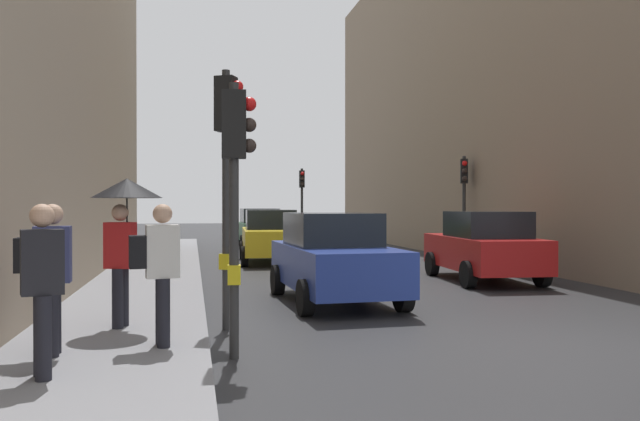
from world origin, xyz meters
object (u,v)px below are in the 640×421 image
(car_yellow_taxi, at_px, (271,236))
(traffic_light_near_right, at_px, (227,151))
(car_red_sedan, at_px, (484,246))
(car_green_estate, at_px, (260,228))
(traffic_light_near_left, at_px, (236,168))
(pedestrian_with_grey_backpack, at_px, (49,270))
(pedestrian_in_dark_coat, at_px, (42,283))
(car_blue_van, at_px, (334,258))
(pedestrian_with_umbrella, at_px, (125,210))
(traffic_light_far_median, at_px, (302,192))
(pedestrian_with_black_backpack, at_px, (159,266))
(traffic_light_mid_street, at_px, (464,189))

(car_yellow_taxi, bearing_deg, traffic_light_near_right, -100.22)
(car_red_sedan, xyz_separation_m, car_green_estate, (-4.21, 13.79, 0.00))
(traffic_light_near_left, relative_size, pedestrian_with_grey_backpack, 1.94)
(car_red_sedan, distance_m, car_yellow_taxi, 7.82)
(car_red_sedan, height_order, pedestrian_in_dark_coat, pedestrian_in_dark_coat)
(traffic_light_near_left, distance_m, pedestrian_in_dark_coat, 2.62)
(car_blue_van, relative_size, pedestrian_with_umbrella, 2.00)
(traffic_light_far_median, xyz_separation_m, pedestrian_in_dark_coat, (-6.80, -24.01, -1.44))
(pedestrian_with_black_backpack, bearing_deg, car_red_sedan, 41.39)
(traffic_light_mid_street, height_order, car_blue_van, traffic_light_mid_street)
(traffic_light_far_median, height_order, car_red_sedan, traffic_light_far_median)
(pedestrian_with_grey_backpack, bearing_deg, car_green_estate, 77.39)
(pedestrian_with_grey_backpack, bearing_deg, traffic_light_near_left, 2.03)
(pedestrian_with_umbrella, bearing_deg, traffic_light_near_left, -45.85)
(traffic_light_near_right, height_order, traffic_light_near_left, traffic_light_near_right)
(traffic_light_near_right, distance_m, traffic_light_far_median, 21.57)
(traffic_light_mid_street, distance_m, pedestrian_in_dark_coat, 17.31)
(traffic_light_mid_street, height_order, traffic_light_far_median, traffic_light_far_median)
(traffic_light_far_median, bearing_deg, car_yellow_taxi, -105.73)
(traffic_light_mid_street, bearing_deg, traffic_light_near_right, -129.25)
(car_green_estate, bearing_deg, traffic_light_far_median, 44.11)
(pedestrian_with_grey_backpack, distance_m, pedestrian_with_black_backpack, 1.26)
(traffic_light_mid_street, distance_m, car_green_estate, 10.40)
(pedestrian_with_black_backpack, bearing_deg, pedestrian_with_umbrella, 111.79)
(pedestrian_with_umbrella, relative_size, pedestrian_with_grey_backpack, 1.21)
(traffic_light_near_left, relative_size, pedestrian_with_umbrella, 1.61)
(traffic_light_near_left, xyz_separation_m, pedestrian_with_grey_backpack, (-2.18, -0.08, -1.21))
(traffic_light_mid_street, bearing_deg, pedestrian_in_dark_coat, -128.19)
(traffic_light_mid_street, xyz_separation_m, pedestrian_with_umbrella, (-10.13, -10.93, -0.65))
(traffic_light_near_left, height_order, car_blue_van, traffic_light_near_left)
(traffic_light_near_right, xyz_separation_m, pedestrian_with_black_backpack, (-0.94, -1.70, -1.59))
(car_red_sedan, bearing_deg, pedestrian_in_dark_coat, -137.45)
(car_blue_van, bearing_deg, pedestrian_with_umbrella, -143.57)
(traffic_light_near_left, bearing_deg, car_yellow_taxi, 81.23)
(traffic_light_mid_street, relative_size, traffic_light_far_median, 0.97)
(traffic_light_far_median, xyz_separation_m, traffic_light_near_left, (-4.77, -22.91, -0.20))
(car_green_estate, xyz_separation_m, pedestrian_with_grey_backpack, (-4.64, -20.75, 0.29))
(traffic_light_far_median, bearing_deg, traffic_light_near_left, -101.77)
(car_yellow_taxi, relative_size, car_green_estate, 1.02)
(traffic_light_far_median, relative_size, car_green_estate, 0.88)
(car_red_sedan, xyz_separation_m, pedestrian_in_dark_coat, (-8.70, -7.98, 0.25))
(traffic_light_mid_street, relative_size, pedestrian_in_dark_coat, 2.04)
(car_yellow_taxi, bearing_deg, pedestrian_with_umbrella, -106.80)
(traffic_light_near_right, xyz_separation_m, car_blue_van, (2.21, 2.37, -1.87))
(pedestrian_with_black_backpack, distance_m, pedestrian_in_dark_coat, 1.67)
(traffic_light_mid_street, bearing_deg, car_red_sedan, -109.48)
(car_red_sedan, bearing_deg, car_yellow_taxi, 126.35)
(traffic_light_mid_street, xyz_separation_m, traffic_light_near_left, (-8.64, -12.46, -0.12))
(car_green_estate, relative_size, pedestrian_in_dark_coat, 2.39)
(traffic_light_far_median, xyz_separation_m, car_green_estate, (-2.31, -2.24, -1.69))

